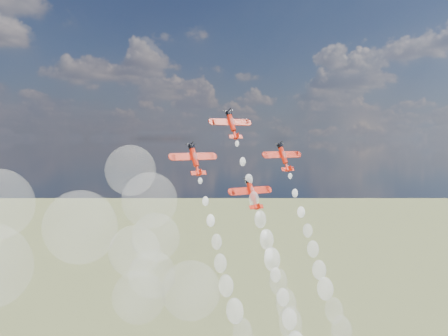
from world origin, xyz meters
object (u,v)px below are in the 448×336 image
at_px(plane_lead, 232,124).
at_px(plane_right, 284,157).
at_px(plane_slot, 252,193).
at_px(plane_left, 195,159).

xyz_separation_m(plane_lead, plane_right, (15.64, -4.98, -9.75)).
bearing_deg(plane_right, plane_slot, -162.33).
relative_size(plane_lead, plane_left, 1.00).
xyz_separation_m(plane_left, plane_right, (31.28, 0.00, 0.00)).
distance_m(plane_left, plane_slot, 19.09).
bearing_deg(plane_slot, plane_right, 17.67).
height_order(plane_right, plane_slot, plane_right).
bearing_deg(plane_left, plane_right, 0.00).
distance_m(plane_lead, plane_right, 19.09).
height_order(plane_left, plane_slot, plane_left).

